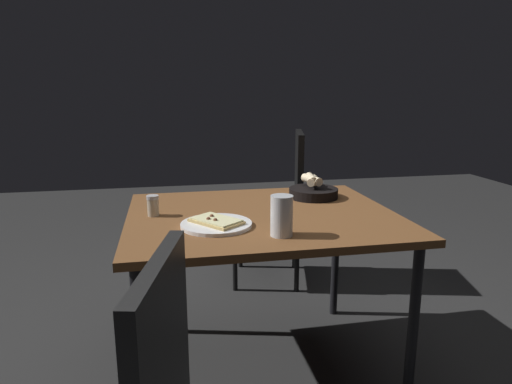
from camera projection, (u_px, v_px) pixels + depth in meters
name	position (u px, v px, depth m)	size (l,w,h in m)	color
ground	(262.00, 365.00, 2.05)	(8.00, 8.00, 0.00)	#272727
dining_table	(262.00, 227.00, 1.90)	(1.11, 0.92, 0.72)	brown
pizza_plate	(216.00, 223.00, 1.71)	(0.27, 0.27, 0.04)	white
bread_basket	(313.00, 190.00, 2.16)	(0.23, 0.23, 0.11)	black
beer_glass	(282.00, 218.00, 1.59)	(0.08, 0.08, 0.15)	silver
pepper_shaker	(153.00, 207.00, 1.84)	(0.05, 0.05, 0.09)	#BFB299
chair_far	(281.00, 199.00, 2.87)	(0.53, 0.53, 0.97)	black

